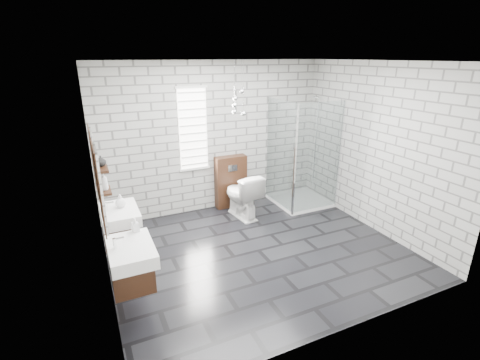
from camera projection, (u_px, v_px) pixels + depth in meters
floor at (259, 251)px, 5.23m from camera, size 4.20×3.60×0.02m
ceiling at (263, 60)px, 4.31m from camera, size 4.20×3.60×0.02m
wall_back at (214, 138)px, 6.32m from camera, size 4.20×0.02×2.70m
wall_front at (352, 218)px, 3.22m from camera, size 4.20×0.02×2.70m
wall_left at (96, 188)px, 3.94m from camera, size 0.02×3.60×2.70m
wall_right at (376, 149)px, 5.60m from camera, size 0.02×3.60×2.70m
vanity_left at (127, 254)px, 3.73m from camera, size 0.47×0.70×1.57m
vanity_right at (117, 216)px, 4.61m from camera, size 0.47×0.70×1.57m
shelf_lower at (104, 191)px, 3.94m from camera, size 0.14×0.30×0.03m
shelf_upper at (101, 169)px, 3.85m from camera, size 0.14×0.30×0.03m
window at (193, 129)px, 6.07m from camera, size 0.56×0.05×1.48m
cistern_panel at (231, 182)px, 6.62m from camera, size 0.60×0.20×1.00m
flush_plate at (233, 168)px, 6.43m from camera, size 0.18×0.01×0.12m
shower_enclosure at (300, 181)px, 6.66m from camera, size 1.00×1.00×2.03m
pendant_cluster at (238, 103)px, 5.82m from camera, size 0.29×0.27×0.90m
toilet at (242, 195)px, 6.21m from camera, size 0.56×0.86×0.82m
soap_bottle_a at (135, 225)px, 3.99m from camera, size 0.09×0.09×0.17m
soap_bottle_b at (120, 201)px, 4.63m from camera, size 0.18×0.18×0.18m
soap_bottle_c at (104, 181)px, 3.89m from camera, size 0.10×0.10×0.21m
vase at (101, 161)px, 3.89m from camera, size 0.12×0.12×0.12m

